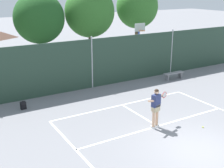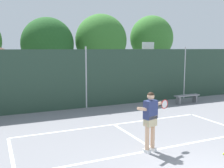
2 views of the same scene
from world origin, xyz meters
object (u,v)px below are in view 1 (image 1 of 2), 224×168
Objects in this scene: basketball_hoop at (139,40)px; tennis_player at (156,105)px; tennis_ball at (203,127)px; backpack_black at (23,106)px; courtside_bench at (174,74)px.

basketball_hoop is 10.10m from tennis_player.
tennis_player is at bearing 148.73° from tennis_ball.
tennis_player is at bearing -121.41° from basketball_hoop.
backpack_black is (-4.54, 5.25, -0.92)m from tennis_player.
tennis_player is (-5.22, -8.56, -1.20)m from basketball_hoop.
basketball_hoop is at bearing 58.59° from tennis_player.
tennis_ball is at bearing -44.89° from backpack_black.
courtside_bench is at bearing 58.03° from tennis_ball.
basketball_hoop is 53.79× the size of tennis_ball.
tennis_ball is (-3.36, -9.69, -2.28)m from basketball_hoop.
basketball_hoop reaches higher than backpack_black.
basketball_hoop is at bearing 18.73° from backpack_black.
backpack_black is 10.39m from courtside_bench.
courtside_bench is (3.99, 6.39, 0.33)m from tennis_ball.
tennis_player is 7.90m from courtside_bench.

